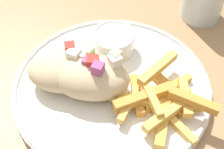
# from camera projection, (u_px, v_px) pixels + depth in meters

# --- Properties ---
(table) EXTENTS (1.37, 1.37, 0.73)m
(table) POSITION_uv_depth(u_px,v_px,m) (93.00, 110.00, 0.51)
(table) COLOR #9E7A51
(table) RESTS_ON ground_plane
(plate) EXTENTS (0.28, 0.28, 0.02)m
(plate) POSITION_uv_depth(u_px,v_px,m) (112.00, 86.00, 0.45)
(plate) COLOR white
(plate) RESTS_ON table
(pita_sandwich_near) EXTENTS (0.13, 0.10, 0.06)m
(pita_sandwich_near) POSITION_uv_depth(u_px,v_px,m) (89.00, 76.00, 0.42)
(pita_sandwich_near) COLOR beige
(pita_sandwich_near) RESTS_ON plate
(pita_sandwich_far) EXTENTS (0.11, 0.08, 0.06)m
(pita_sandwich_far) POSITION_uv_depth(u_px,v_px,m) (67.00, 69.00, 0.43)
(pita_sandwich_far) COLOR beige
(pita_sandwich_far) RESTS_ON plate
(fries_pile) EXTENTS (0.14, 0.14, 0.03)m
(fries_pile) POSITION_uv_depth(u_px,v_px,m) (162.00, 100.00, 0.41)
(fries_pile) COLOR #E5B251
(fries_pile) RESTS_ON plate
(sauce_ramekin) EXTENTS (0.07, 0.07, 0.03)m
(sauce_ramekin) POSITION_uv_depth(u_px,v_px,m) (114.00, 41.00, 0.48)
(sauce_ramekin) COLOR white
(sauce_ramekin) RESTS_ON plate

